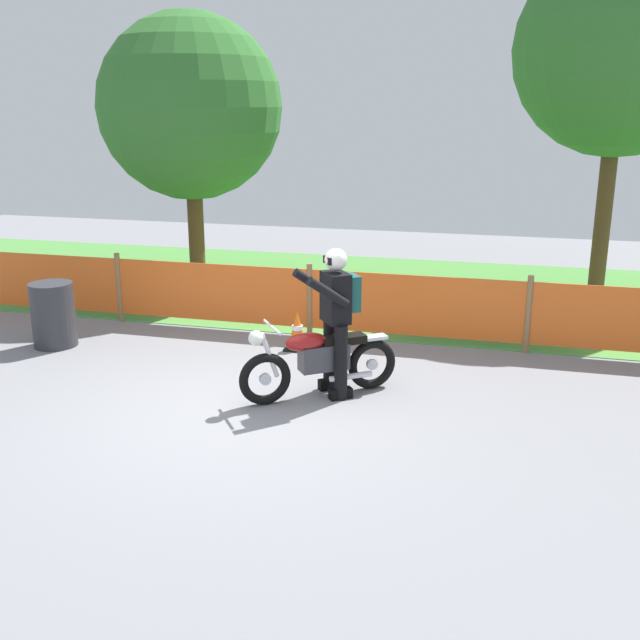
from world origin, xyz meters
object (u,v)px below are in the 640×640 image
traffic_cone (298,331)px  rider_lead (336,314)px  motorcycle_lead (319,360)px  spare_drum (53,315)px

traffic_cone → rider_lead: bearing=-58.7°
rider_lead → traffic_cone: 1.81m
motorcycle_lead → spare_drum: 4.05m
motorcycle_lead → traffic_cone: motorcycle_lead is taller
traffic_cone → spare_drum: size_ratio=0.60×
motorcycle_lead → traffic_cone: 1.71m
spare_drum → rider_lead: bearing=-10.2°
motorcycle_lead → traffic_cone: bearing=-101.9°
rider_lead → spare_drum: size_ratio=1.92×
traffic_cone → spare_drum: (-3.26, -0.68, 0.18)m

